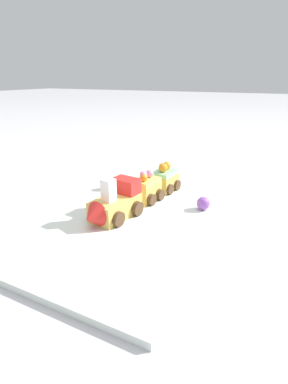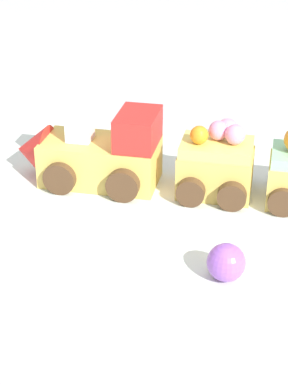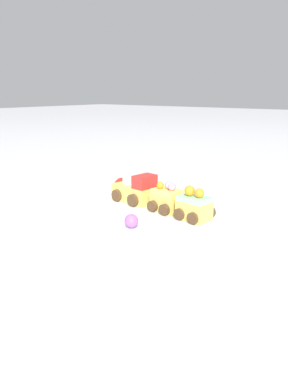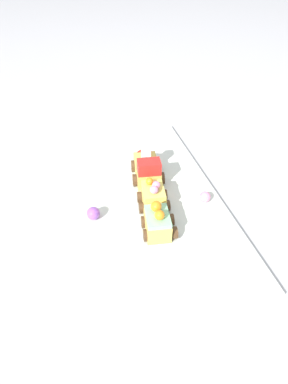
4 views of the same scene
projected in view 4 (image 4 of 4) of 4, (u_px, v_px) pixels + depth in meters
name	position (u px, v px, depth m)	size (l,w,h in m)	color
ground_plane	(143.00, 199.00, 0.69)	(10.00, 10.00, 0.00)	#B2B2B7
display_board	(143.00, 197.00, 0.69)	(0.60, 0.33, 0.01)	silver
cake_train_locomotive	(146.00, 166.00, 0.72)	(0.14, 0.08, 0.08)	#E0BC56
cake_car_lemon	(153.00, 197.00, 0.64)	(0.07, 0.07, 0.07)	#E0BC56
cake_car_mint	(159.00, 223.00, 0.58)	(0.07, 0.07, 0.07)	#E0BC56
gumball_pink	(205.00, 197.00, 0.66)	(0.02, 0.02, 0.02)	pink
gumball_purple	(93.00, 213.00, 0.62)	(0.03, 0.03, 0.03)	#9956C6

